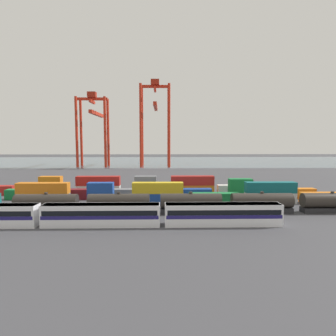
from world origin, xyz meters
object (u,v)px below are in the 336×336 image
at_px(freight_tank_row, 191,203).
at_px(gantry_crane_west, 94,122).
at_px(passenger_train, 102,214).
at_px(shipping_container_21, 99,190).
at_px(gantry_crane_central, 155,115).
at_px(shipping_container_27, 239,189).
at_px(shipping_container_13, 136,194).
at_px(shipping_container_5, 158,199).

height_order(freight_tank_row, gantry_crane_west, gantry_crane_west).
height_order(passenger_train, shipping_container_21, passenger_train).
bearing_deg(shipping_container_21, gantry_crane_central, 81.48).
height_order(passenger_train, shipping_container_27, passenger_train).
height_order(freight_tank_row, shipping_container_27, freight_tank_row).
xyz_separation_m(passenger_train, gantry_crane_west, (-29.91, 123.28, 24.39)).
relative_size(shipping_container_13, shipping_container_21, 1.00).
height_order(shipping_container_5, gantry_crane_central, gantry_crane_central).
bearing_deg(freight_tank_row, shipping_container_21, 138.22).
distance_m(passenger_train, gantry_crane_central, 126.43).
xyz_separation_m(shipping_container_21, gantry_crane_west, (-22.78, 93.29, 25.23)).
relative_size(freight_tank_row, shipping_container_13, 5.98).
bearing_deg(gantry_crane_central, freight_tank_row, -85.04).
xyz_separation_m(shipping_container_13, gantry_crane_central, (2.86, 99.23, 29.14)).
bearing_deg(shipping_container_13, shipping_container_27, 12.19).
height_order(gantry_crane_west, gantry_crane_central, gantry_crane_central).
bearing_deg(shipping_container_13, freight_tank_row, -49.81).
distance_m(freight_tank_row, shipping_container_5, 11.41).
bearing_deg(passenger_train, freight_tank_row, 27.32).
distance_m(shipping_container_5, gantry_crane_central, 109.41).
xyz_separation_m(passenger_train, shipping_container_21, (-7.13, 29.99, -0.84)).
distance_m(shipping_container_27, gantry_crane_west, 115.10).
relative_size(shipping_container_13, shipping_container_27, 1.00).
distance_m(shipping_container_13, shipping_container_27, 29.31).
bearing_deg(shipping_container_5, gantry_crane_west, 110.56).
bearing_deg(freight_tank_row, shipping_container_13, 130.19).
bearing_deg(freight_tank_row, shipping_container_5, 128.07).
bearing_deg(gantry_crane_west, freight_tank_row, -67.85).
xyz_separation_m(shipping_container_5, gantry_crane_west, (-39.64, 105.67, 25.23)).
xyz_separation_m(shipping_container_21, gantry_crane_central, (13.95, 93.04, 29.14)).
xyz_separation_m(passenger_train, gantry_crane_central, (6.82, 123.03, 28.29)).
bearing_deg(shipping_container_13, gantry_crane_west, 108.80).
relative_size(freight_tank_row, gantry_crane_central, 1.43).
xyz_separation_m(shipping_container_27, gantry_crane_central, (-25.79, 93.04, 29.14)).
relative_size(passenger_train, freight_tank_row, 0.88).
bearing_deg(shipping_container_21, shipping_container_27, 0.00).
relative_size(shipping_container_5, shipping_container_13, 1.00).
height_order(freight_tank_row, shipping_container_5, freight_tank_row).
distance_m(shipping_container_13, gantry_crane_central, 103.46).
xyz_separation_m(shipping_container_5, shipping_container_27, (22.87, 12.38, 0.00)).
distance_m(freight_tank_row, shipping_container_13, 19.85).
bearing_deg(shipping_container_5, passenger_train, -118.93).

